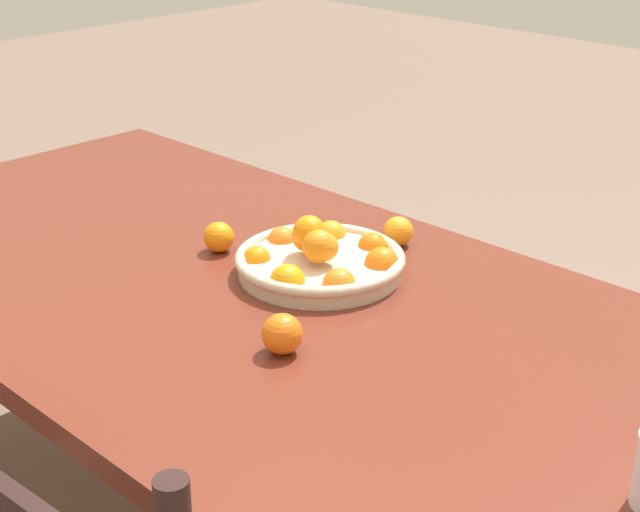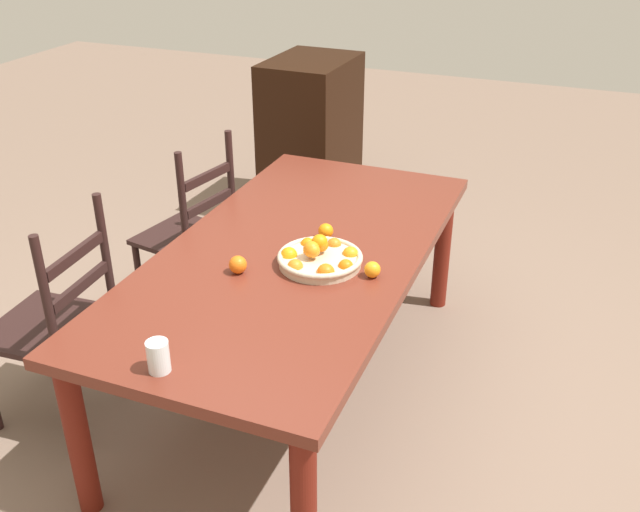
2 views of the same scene
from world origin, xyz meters
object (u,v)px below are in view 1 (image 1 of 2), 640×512
Objects in this scene: fruit_bowl at (320,260)px; orange_loose_1 at (398,231)px; dining_table at (237,320)px; orange_loose_0 at (219,237)px; orange_loose_2 at (282,334)px.

fruit_bowl reaches higher than orange_loose_1.
orange_loose_1 reaches higher than dining_table.
fruit_bowl reaches higher than orange_loose_0.
orange_loose_1 is (-0.11, -0.37, 0.11)m from dining_table.
orange_loose_2 reaches higher than dining_table.
orange_loose_2 is at bearing 122.75° from fruit_bowl.
orange_loose_0 is (0.24, 0.07, 0.00)m from fruit_bowl.
fruit_bowl is at bearing -122.04° from dining_table.
fruit_bowl is 5.28× the size of orange_loose_0.
fruit_bowl is 5.33× the size of orange_loose_1.
orange_loose_0 is 1.01× the size of orange_loose_1.
orange_loose_0 is at bearing -26.76° from orange_loose_2.
orange_loose_2 reaches higher than orange_loose_1.
orange_loose_0 is 0.39m from orange_loose_1.
orange_loose_0 and orange_loose_1 have the same top height.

